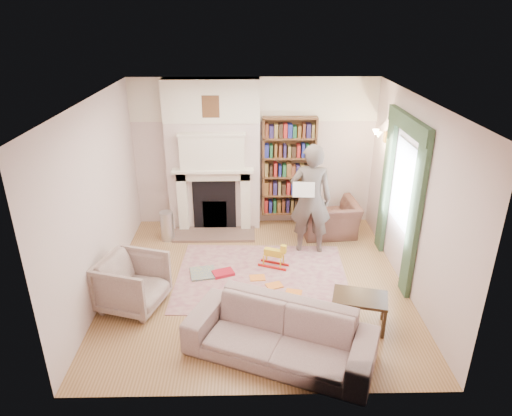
{
  "coord_description": "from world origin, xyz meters",
  "views": [
    {
      "loc": [
        -0.12,
        -6.01,
        3.88
      ],
      "look_at": [
        0.0,
        0.25,
        1.15
      ],
      "focal_mm": 32.0,
      "sensor_mm": 36.0,
      "label": 1
    }
  ],
  "objects_px": {
    "paraffin_heater": "(167,226)",
    "rocking_horse": "(274,255)",
    "bookcase": "(289,167)",
    "sofa": "(280,334)",
    "armchair_left": "(133,283)",
    "coffee_table": "(359,311)",
    "man_reading": "(311,199)",
    "armchair_reading": "(329,218)"
  },
  "relations": [
    {
      "from": "bookcase",
      "to": "man_reading",
      "type": "xyz_separation_m",
      "value": [
        0.28,
        -1.09,
        -0.21
      ]
    },
    {
      "from": "man_reading",
      "to": "sofa",
      "type": "bearing_deg",
      "value": 80.11
    },
    {
      "from": "bookcase",
      "to": "rocking_horse",
      "type": "relative_size",
      "value": 3.82
    },
    {
      "from": "sofa",
      "to": "paraffin_heater",
      "type": "xyz_separation_m",
      "value": [
        -1.84,
        3.11,
        -0.05
      ]
    },
    {
      "from": "rocking_horse",
      "to": "armchair_left",
      "type": "bearing_deg",
      "value": -131.31
    },
    {
      "from": "armchair_reading",
      "to": "armchair_left",
      "type": "height_order",
      "value": "armchair_left"
    },
    {
      "from": "man_reading",
      "to": "paraffin_heater",
      "type": "bearing_deg",
      "value": -5.29
    },
    {
      "from": "bookcase",
      "to": "paraffin_heater",
      "type": "xyz_separation_m",
      "value": [
        -2.24,
        -0.65,
        -0.9
      ]
    },
    {
      "from": "paraffin_heater",
      "to": "armchair_reading",
      "type": "bearing_deg",
      "value": 3.14
    },
    {
      "from": "coffee_table",
      "to": "paraffin_heater",
      "type": "distance_m",
      "value": 3.87
    },
    {
      "from": "sofa",
      "to": "coffee_table",
      "type": "relative_size",
      "value": 3.19
    },
    {
      "from": "sofa",
      "to": "paraffin_heater",
      "type": "relative_size",
      "value": 4.06
    },
    {
      "from": "armchair_left",
      "to": "coffee_table",
      "type": "height_order",
      "value": "armchair_left"
    },
    {
      "from": "bookcase",
      "to": "armchair_reading",
      "type": "xyz_separation_m",
      "value": [
        0.73,
        -0.49,
        -0.85
      ]
    },
    {
      "from": "bookcase",
      "to": "armchair_left",
      "type": "height_order",
      "value": "bookcase"
    },
    {
      "from": "paraffin_heater",
      "to": "armchair_left",
      "type": "bearing_deg",
      "value": -94.19
    },
    {
      "from": "rocking_horse",
      "to": "coffee_table",
      "type": "bearing_deg",
      "value": -33.99
    },
    {
      "from": "bookcase",
      "to": "armchair_reading",
      "type": "height_order",
      "value": "bookcase"
    },
    {
      "from": "paraffin_heater",
      "to": "rocking_horse",
      "type": "bearing_deg",
      "value": -27.93
    },
    {
      "from": "armchair_left",
      "to": "armchair_reading",
      "type": "bearing_deg",
      "value": -37.59
    },
    {
      "from": "bookcase",
      "to": "paraffin_heater",
      "type": "relative_size",
      "value": 3.36
    },
    {
      "from": "sofa",
      "to": "coffee_table",
      "type": "height_order",
      "value": "sofa"
    },
    {
      "from": "man_reading",
      "to": "coffee_table",
      "type": "relative_size",
      "value": 2.74
    },
    {
      "from": "sofa",
      "to": "bookcase",
      "type": "bearing_deg",
      "value": 106.57
    },
    {
      "from": "armchair_left",
      "to": "coffee_table",
      "type": "relative_size",
      "value": 1.19
    },
    {
      "from": "armchair_left",
      "to": "man_reading",
      "type": "relative_size",
      "value": 0.43
    },
    {
      "from": "sofa",
      "to": "paraffin_heater",
      "type": "height_order",
      "value": "sofa"
    },
    {
      "from": "armchair_reading",
      "to": "paraffin_heater",
      "type": "relative_size",
      "value": 1.83
    },
    {
      "from": "armchair_reading",
      "to": "coffee_table",
      "type": "bearing_deg",
      "value": 83.97
    },
    {
      "from": "man_reading",
      "to": "rocking_horse",
      "type": "bearing_deg",
      "value": 45.65
    },
    {
      "from": "bookcase",
      "to": "rocking_horse",
      "type": "height_order",
      "value": "bookcase"
    },
    {
      "from": "bookcase",
      "to": "sofa",
      "type": "xyz_separation_m",
      "value": [
        -0.4,
        -3.76,
        -0.85
      ]
    },
    {
      "from": "paraffin_heater",
      "to": "rocking_horse",
      "type": "distance_m",
      "value": 2.13
    },
    {
      "from": "paraffin_heater",
      "to": "rocking_horse",
      "type": "relative_size",
      "value": 1.14
    },
    {
      "from": "armchair_left",
      "to": "paraffin_heater",
      "type": "height_order",
      "value": "armchair_left"
    },
    {
      "from": "sofa",
      "to": "rocking_horse",
      "type": "bearing_deg",
      "value": 111.48
    },
    {
      "from": "armchair_left",
      "to": "man_reading",
      "type": "bearing_deg",
      "value": -41.85
    },
    {
      "from": "bookcase",
      "to": "rocking_horse",
      "type": "bearing_deg",
      "value": -102.27
    },
    {
      "from": "armchair_reading",
      "to": "coffee_table",
      "type": "height_order",
      "value": "armchair_reading"
    },
    {
      "from": "armchair_left",
      "to": "rocking_horse",
      "type": "bearing_deg",
      "value": -45.66
    },
    {
      "from": "bookcase",
      "to": "sofa",
      "type": "height_order",
      "value": "bookcase"
    },
    {
      "from": "paraffin_heater",
      "to": "rocking_horse",
      "type": "xyz_separation_m",
      "value": [
        1.88,
        -1.0,
        -0.06
      ]
    }
  ]
}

